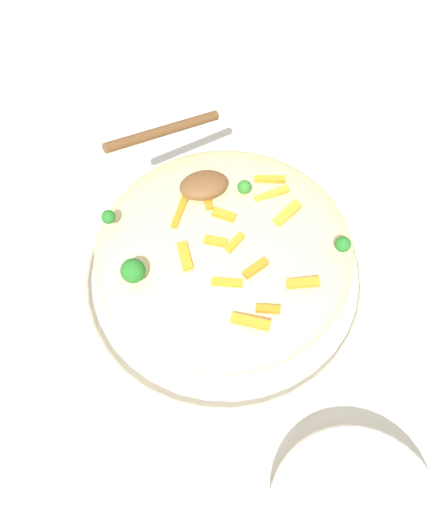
{
  "coord_description": "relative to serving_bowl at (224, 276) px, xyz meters",
  "views": [
    {
      "loc": [
        0.09,
        0.32,
        0.68
      ],
      "look_at": [
        0.0,
        0.0,
        0.08
      ],
      "focal_mm": 41.25,
      "sensor_mm": 36.0,
      "label": 1
    }
  ],
  "objects": [
    {
      "name": "broccoli_floret_3",
      "position": [
        0.11,
        0.03,
        0.11
      ],
      "size": [
        0.03,
        0.03,
        0.03
      ],
      "color": "#205B1C",
      "rests_on": "pasta_mound"
    },
    {
      "name": "carrot_piece_13",
      "position": [
        0.0,
        0.11,
        0.1
      ],
      "size": [
        0.04,
        0.03,
        0.01
      ],
      "primitive_type": "cube",
      "rotation": [
        0.0,
        0.0,
        2.64
      ],
      "color": "orange",
      "rests_on": "pasta_mound"
    },
    {
      "name": "carrot_piece_6",
      "position": [
        -0.02,
        0.05,
        0.1
      ],
      "size": [
        0.03,
        0.02,
        0.01
      ],
      "primitive_type": "cube",
      "rotation": [
        0.0,
        0.0,
        0.4
      ],
      "color": "orange",
      "rests_on": "pasta_mound"
    },
    {
      "name": "serving_bowl",
      "position": [
        0.0,
        0.0,
        0.0
      ],
      "size": [
        0.38,
        0.38,
        0.05
      ],
      "color": "white",
      "rests_on": "ground_plane"
    },
    {
      "name": "carrot_piece_12",
      "position": [
        -0.07,
        0.08,
        0.1
      ],
      "size": [
        0.04,
        0.02,
        0.01
      ],
      "primitive_type": "cube",
      "rotation": [
        0.0,
        0.0,
        2.97
      ],
      "color": "orange",
      "rests_on": "pasta_mound"
    },
    {
      "name": "carrot_piece_1",
      "position": [
        0.01,
        -0.05,
        0.1
      ],
      "size": [
        0.01,
        0.04,
        0.01
      ],
      "primitive_type": "cube",
      "rotation": [
        0.0,
        0.0,
        4.71
      ],
      "color": "orange",
      "rests_on": "pasta_mound"
    },
    {
      "name": "carrot_piece_9",
      "position": [
        0.01,
        0.06,
        0.1
      ],
      "size": [
        0.03,
        0.02,
        0.01
      ],
      "primitive_type": "cube",
      "rotation": [
        0.0,
        0.0,
        5.94
      ],
      "color": "orange",
      "rests_on": "pasta_mound"
    },
    {
      "name": "broccoli_floret_1",
      "position": [
        0.12,
        -0.05,
        0.1
      ],
      "size": [
        0.02,
        0.02,
        0.02
      ],
      "color": "#205B1C",
      "rests_on": "pasta_mound"
    },
    {
      "name": "carrot_piece_0",
      "position": [
        -0.07,
        -0.04,
        0.1
      ],
      "size": [
        0.04,
        0.01,
        0.01
      ],
      "primitive_type": "cube",
      "rotation": [
        0.0,
        0.0,
        3.29
      ],
      "color": "orange",
      "rests_on": "pasta_mound"
    },
    {
      "name": "pasta_mound",
      "position": [
        0.0,
        0.0,
        0.06
      ],
      "size": [
        0.3,
        0.3,
        0.09
      ],
      "primitive_type": "ellipsoid",
      "color": "#DBC689",
      "rests_on": "serving_bowl"
    },
    {
      "name": "carrot_piece_5",
      "position": [
        -0.01,
        -0.02,
        0.11
      ],
      "size": [
        0.03,
        0.02,
        0.01
      ],
      "primitive_type": "cube",
      "rotation": [
        0.0,
        0.0,
        5.65
      ],
      "color": "orange",
      "rests_on": "pasta_mound"
    },
    {
      "name": "carrot_piece_4",
      "position": [
        -0.02,
        0.1,
        0.1
      ],
      "size": [
        0.03,
        0.02,
        0.01
      ],
      "primitive_type": "cube",
      "rotation": [
        0.0,
        0.0,
        2.79
      ],
      "color": "orange",
      "rests_on": "pasta_mound"
    },
    {
      "name": "carrot_piece_8",
      "position": [
        0.05,
        0.02,
        0.1
      ],
      "size": [
        0.01,
        0.03,
        0.01
      ],
      "primitive_type": "cube",
      "rotation": [
        0.0,
        0.0,
        4.7
      ],
      "color": "orange",
      "rests_on": "pasta_mound"
    },
    {
      "name": "ground_plane",
      "position": [
        0.0,
        0.0,
        -0.02
      ],
      "size": [
        2.4,
        2.4,
        0.0
      ],
      "primitive_type": "plane",
      "color": "beige"
    },
    {
      "name": "broccoli_floret_2",
      "position": [
        -0.12,
        0.05,
        0.11
      ],
      "size": [
        0.02,
        0.02,
        0.02
      ],
      "color": "#205B1C",
      "rests_on": "pasta_mound"
    },
    {
      "name": "serving_spoon",
      "position": [
        0.02,
        -0.09,
        0.12
      ],
      "size": [
        0.15,
        0.12,
        0.06
      ],
      "color": "brown",
      "rests_on": "pasta_mound"
    },
    {
      "name": "carrot_piece_7",
      "position": [
        0.01,
        0.01,
        0.1
      ],
      "size": [
        0.03,
        0.02,
        0.01
      ],
      "primitive_type": "cube",
      "rotation": [
        0.0,
        0.0,
        2.66
      ],
      "color": "orange",
      "rests_on": "pasta_mound"
    },
    {
      "name": "carrot_piece_3",
      "position": [
        -0.08,
        -0.01,
        0.1
      ],
      "size": [
        0.04,
        0.03,
        0.01
      ],
      "primitive_type": "cube",
      "rotation": [
        0.0,
        0.0,
        3.69
      ],
      "color": "orange",
      "rests_on": "pasta_mound"
    },
    {
      "name": "carrot_piece_11",
      "position": [
        0.04,
        -0.04,
        0.1
      ],
      "size": [
        0.03,
        0.04,
        0.01
      ],
      "primitive_type": "cube",
      "rotation": [
        0.0,
        0.0,
        4.17
      ],
      "color": "orange",
      "rests_on": "pasta_mound"
    },
    {
      "name": "broccoli_floret_0",
      "position": [
        -0.04,
        -0.05,
        0.11
      ],
      "size": [
        0.02,
        0.02,
        0.02
      ],
      "color": "#296820",
      "rests_on": "pasta_mound"
    },
    {
      "name": "carrot_piece_2",
      "position": [
        -0.01,
        0.02,
        0.1
      ],
      "size": [
        0.03,
        0.02,
        0.01
      ],
      "primitive_type": "cube",
      "rotation": [
        0.0,
        0.0,
        0.64
      ],
      "color": "orange",
      "rests_on": "pasta_mound"
    },
    {
      "name": "carrot_piece_10",
      "position": [
        -0.07,
        -0.06,
        0.1
      ],
      "size": [
        0.04,
        0.02,
        0.01
      ],
      "primitive_type": "cube",
      "rotation": [
        0.0,
        0.0,
        2.87
      ],
      "color": "orange",
      "rests_on": "pasta_mound"
    }
  ]
}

